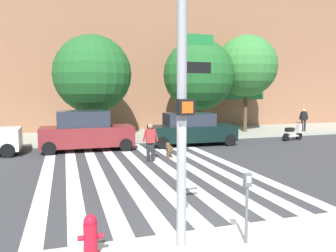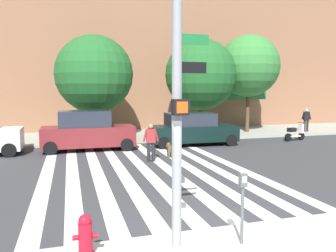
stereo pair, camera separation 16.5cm
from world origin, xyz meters
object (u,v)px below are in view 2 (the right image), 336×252
(street_tree_middle, at_px, (201,75))
(pedestrian_dog_walker, at_px, (151,140))
(pedestrian_bystander, at_px, (306,119))
(fire_hydrant, at_px, (85,236))
(street_tree_further, at_px, (249,66))
(parked_scooter, at_px, (295,133))
(street_tree_nearest, at_px, (94,74))
(dog_on_leash, at_px, (170,148))
(traffic_light_pole, at_px, (178,63))
(parked_car_third_in_line, at_px, (193,130))
(parked_car_behind_first, at_px, (87,131))
(parking_meter_curbside, at_px, (243,198))

(street_tree_middle, distance_m, pedestrian_dog_walker, 9.48)
(pedestrian_dog_walker, bearing_deg, pedestrian_bystander, 25.54)
(fire_hydrant, distance_m, street_tree_further, 19.94)
(parked_scooter, bearing_deg, street_tree_middle, 141.36)
(street_tree_nearest, height_order, dog_on_leash, street_tree_nearest)
(street_tree_further, bearing_deg, street_tree_middle, -179.77)
(street_tree_middle, relative_size, dog_on_leash, 6.39)
(parked_scooter, height_order, street_tree_middle, street_tree_middle)
(pedestrian_dog_walker, distance_m, dog_on_leash, 1.29)
(street_tree_nearest, bearing_deg, traffic_light_pole, -88.75)
(pedestrian_dog_walker, height_order, pedestrian_bystander, pedestrian_bystander)
(street_tree_further, bearing_deg, fire_hydrant, -127.91)
(fire_hydrant, bearing_deg, street_tree_nearest, 85.01)
(parked_car_third_in_line, bearing_deg, parked_scooter, -1.63)
(parked_car_behind_first, bearing_deg, street_tree_nearest, 79.11)
(pedestrian_bystander, bearing_deg, fire_hydrant, -138.38)
(fire_hydrant, height_order, parked_car_behind_first, parked_car_behind_first)
(fire_hydrant, relative_size, parked_car_third_in_line, 0.16)
(fire_hydrant, relative_size, parked_car_behind_first, 0.16)
(traffic_light_pole, relative_size, pedestrian_dog_walker, 3.54)
(street_tree_nearest, bearing_deg, pedestrian_bystander, -3.31)
(traffic_light_pole, height_order, parking_meter_curbside, traffic_light_pole)
(fire_hydrant, distance_m, parked_car_behind_first, 11.78)
(pedestrian_dog_walker, bearing_deg, parked_car_third_in_line, 47.78)
(pedestrian_bystander, bearing_deg, parked_scooter, -137.64)
(pedestrian_dog_walker, xyz_separation_m, dog_on_leash, (1.03, 0.61, -0.48))
(fire_hydrant, bearing_deg, parked_car_third_in_line, 61.31)
(parked_car_third_in_line, height_order, street_tree_middle, street_tree_middle)
(parked_car_third_in_line, distance_m, dog_on_leash, 3.80)
(street_tree_nearest, xyz_separation_m, pedestrian_bystander, (14.80, -0.86, -2.99))
(parked_car_third_in_line, relative_size, dog_on_leash, 4.88)
(dog_on_leash, distance_m, pedestrian_bystander, 13.22)
(parking_meter_curbside, height_order, street_tree_middle, street_tree_middle)
(street_tree_nearest, relative_size, street_tree_further, 0.92)
(dog_on_leash, relative_size, pedestrian_bystander, 0.61)
(street_tree_middle, relative_size, pedestrian_bystander, 3.89)
(parked_car_third_in_line, distance_m, pedestrian_bystander, 10.04)
(parked_scooter, height_order, pedestrian_dog_walker, pedestrian_dog_walker)
(fire_hydrant, height_order, parked_car_third_in_line, parked_car_third_in_line)
(traffic_light_pole, height_order, fire_hydrant, traffic_light_pole)
(parked_scooter, relative_size, street_tree_further, 0.24)
(fire_hydrant, distance_m, pedestrian_dog_walker, 8.71)
(fire_hydrant, relative_size, parking_meter_curbside, 0.56)
(parked_car_third_in_line, xyz_separation_m, street_tree_nearest, (-5.10, 3.43, 3.18))
(traffic_light_pole, xyz_separation_m, parked_car_third_in_line, (4.77, 11.84, -2.63))
(street_tree_middle, distance_m, pedestrian_bystander, 8.42)
(parked_scooter, bearing_deg, parked_car_behind_first, 179.14)
(parking_meter_curbside, height_order, parked_car_third_in_line, parked_car_third_in_line)
(pedestrian_dog_walker, relative_size, dog_on_leash, 1.64)
(street_tree_further, bearing_deg, pedestrian_bystander, -14.02)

